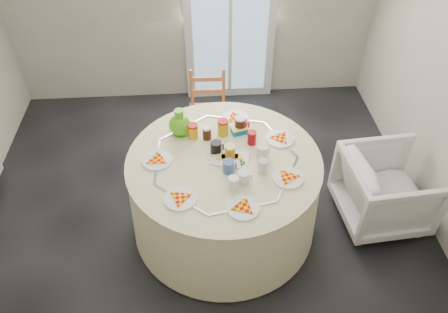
{
  "coord_description": "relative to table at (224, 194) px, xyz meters",
  "views": [
    {
      "loc": [
        0.01,
        -2.5,
        3.05
      ],
      "look_at": [
        0.19,
        -0.05,
        0.8
      ],
      "focal_mm": 35.0,
      "sensor_mm": 36.0,
      "label": 1
    }
  ],
  "objects": [
    {
      "name": "green_pitcher",
      "position": [
        -0.33,
        0.34,
        0.49
      ],
      "size": [
        0.18,
        0.18,
        0.23
      ],
      "primitive_type": null,
      "rotation": [
        0.0,
        0.0,
        -0.04
      ],
      "color": "#52B016",
      "rests_on": "table"
    },
    {
      "name": "table",
      "position": [
        0.0,
        0.0,
        0.0
      ],
      "size": [
        1.56,
        1.56,
        0.79
      ],
      "primitive_type": "cylinder",
      "color": "#F4E5B1",
      "rests_on": "floor"
    },
    {
      "name": "jar_cluster",
      "position": [
        -0.01,
        0.23,
        0.45
      ],
      "size": [
        0.55,
        0.3,
        0.15
      ],
      "primitive_type": null,
      "rotation": [
        0.0,
        0.0,
        -0.08
      ],
      "color": "#986B0D",
      "rests_on": "table"
    },
    {
      "name": "floor",
      "position": [
        -0.19,
        0.05,
        -0.38
      ],
      "size": [
        4.0,
        4.0,
        0.0
      ],
      "primitive_type": "plane",
      "color": "black",
      "rests_on": "ground"
    },
    {
      "name": "butter_tub",
      "position": [
        0.15,
        0.32,
        0.41
      ],
      "size": [
        0.15,
        0.13,
        0.05
      ],
      "primitive_type": "cube",
      "rotation": [
        0.0,
        0.0,
        0.25
      ],
      "color": "#046493",
      "rests_on": "table"
    },
    {
      "name": "wooden_chair",
      "position": [
        -0.08,
        1.07,
        0.09
      ],
      "size": [
        0.38,
        0.37,
        0.83
      ],
      "primitive_type": null,
      "rotation": [
        0.0,
        0.0,
        -0.04
      ],
      "color": "#AC6039",
      "rests_on": "floor"
    },
    {
      "name": "cheese_platter",
      "position": [
        0.05,
        -0.01,
        0.4
      ],
      "size": [
        0.32,
        0.25,
        0.04
      ],
      "primitive_type": null,
      "rotation": [
        0.0,
        0.0,
        -0.29
      ],
      "color": "white",
      "rests_on": "table"
    },
    {
      "name": "place_settings",
      "position": [
        -0.0,
        0.0,
        0.4
      ],
      "size": [
        1.39,
        1.39,
        0.02
      ],
      "primitive_type": null,
      "rotation": [
        0.0,
        0.0,
        -0.11
      ],
      "color": "white",
      "rests_on": "table"
    },
    {
      "name": "armchair",
      "position": [
        1.38,
        -0.01,
        0.02
      ],
      "size": [
        0.71,
        0.75,
        0.72
      ],
      "primitive_type": "imported",
      "rotation": [
        0.0,
        0.0,
        1.65
      ],
      "color": "silver",
      "rests_on": "floor"
    },
    {
      "name": "glass_door",
      "position": [
        0.21,
        2.0,
        0.68
      ],
      "size": [
        1.0,
        0.08,
        2.1
      ],
      "primitive_type": "cube",
      "color": "silver",
      "rests_on": "floor"
    },
    {
      "name": "mugs_glasses",
      "position": [
        0.12,
        -0.03,
        0.44
      ],
      "size": [
        0.73,
        0.73,
        0.12
      ],
      "primitive_type": null,
      "rotation": [
        0.0,
        0.0,
        -0.13
      ],
      "color": "gray",
      "rests_on": "table"
    }
  ]
}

